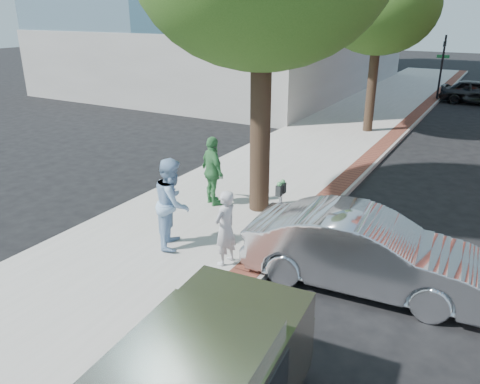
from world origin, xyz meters
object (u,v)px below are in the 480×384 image
Objects in this scene: sedan_silver at (364,251)px; person_gray at (225,228)px; parking_meter at (281,198)px; person_green at (213,171)px; bg_car at (478,92)px; person_officer at (173,203)px.

person_gray is at bearing 102.37° from sedan_silver.
parking_meter is 0.91× the size of person_gray.
person_green is 0.46× the size of bg_car.
person_gray is 3.25m from person_green.
bg_car is (0.27, 22.33, -0.06)m from sedan_silver.
person_green is at bearing -15.26° from person_officer.
parking_meter is 0.36× the size of bg_car.
person_gray is at bearing -109.80° from parking_meter.
person_green is 4.96m from sedan_silver.
sedan_silver is at bearing -168.82° from person_green.
person_gray reaches higher than sedan_silver.
parking_meter is 21.81m from bg_car.
person_gray reaches higher than parking_meter.
parking_meter is at bearing -171.51° from person_green.
sedan_silver is at bearing 115.41° from person_gray.
sedan_silver is at bearing -108.02° from person_officer.
person_officer reaches higher than parking_meter.
person_green is (-0.53, 2.43, -0.07)m from person_officer.
person_green is 21.18m from bg_car.
sedan_silver is 22.33m from bg_car.
person_green is at bearing 156.79° from parking_meter.
person_green is at bearing 170.43° from bg_car.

